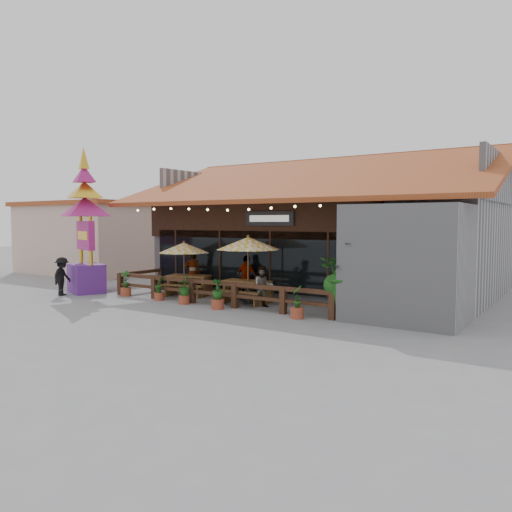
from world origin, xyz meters
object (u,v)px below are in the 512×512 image
Objects in this scene: thai_sign_tower at (85,211)px; pedestrian at (62,276)px; umbrella_left at (184,248)px; picnic_table_right at (247,288)px; tropical_plant at (346,275)px; picnic_table_left at (189,282)px; umbrella_right at (248,244)px.

thai_sign_tower is 2.97m from pedestrian.
umbrella_left is 1.47× the size of picnic_table_right.
pedestrian is (-11.84, -1.98, -0.59)m from tropical_plant.
picnic_table_left is at bearing -78.58° from pedestrian.
picnic_table_right is 4.48m from tropical_plant.
thai_sign_tower is (-7.40, -1.57, 2.97)m from picnic_table_right.
picnic_table_right is at bearing 11.97° from thai_sign_tower.
thai_sign_tower reaches higher than picnic_table_right.
thai_sign_tower is at bearing -175.88° from tropical_plant.
umbrella_right reaches higher than umbrella_left.
picnic_table_right is at bearing -92.84° from pedestrian.
tropical_plant is at bearing -7.48° from picnic_table_left.
picnic_table_right is 0.78× the size of tropical_plant.
thai_sign_tower reaches higher than tropical_plant.
thai_sign_tower is (-4.28, -1.83, 2.98)m from picnic_table_left.
thai_sign_tower reaches higher than umbrella_left.
umbrella_right is (3.21, -0.00, 0.26)m from umbrella_left.
thai_sign_tower reaches higher than pedestrian.
umbrella_left is 3.22m from umbrella_right.
umbrella_left is 3.43m from picnic_table_right.
tropical_plant is (11.74, 0.85, -2.16)m from thai_sign_tower.
pedestrian is at bearing -160.21° from picnic_table_right.
umbrella_right reaches higher than picnic_table_left.
picnic_table_right is (3.12, 0.04, -1.42)m from umbrella_left.
umbrella_left is at bearing -81.40° from pedestrian.
umbrella_right is 7.75m from thai_sign_tower.
thai_sign_tower is (-4.28, -1.53, 1.55)m from umbrella_left.
umbrella_left is 5.26m from pedestrian.
pedestrian is (-7.50, -2.70, 0.22)m from picnic_table_right.
pedestrian is at bearing -148.77° from umbrella_left.
thai_sign_tower reaches higher than picnic_table_left.
umbrella_left reaches higher than picnic_table_right.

